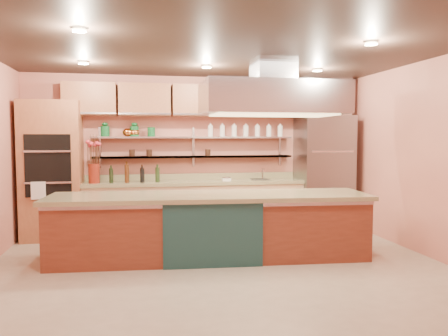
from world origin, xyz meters
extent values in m
cube|color=tan|center=(0.00, 0.00, -0.01)|extent=(6.00, 5.00, 0.02)
cube|color=black|center=(0.00, 0.00, 2.80)|extent=(6.00, 5.00, 0.02)
cube|color=#BE6D5A|center=(0.00, 2.50, 1.40)|extent=(6.00, 0.04, 2.80)
cube|color=#BE6D5A|center=(0.00, -2.50, 1.40)|extent=(6.00, 0.04, 2.80)
cube|color=#BE6D5A|center=(3.00, 0.00, 1.40)|extent=(0.04, 5.00, 2.80)
cube|color=#9A5838|center=(-2.45, 2.18, 1.15)|extent=(0.95, 0.64, 2.30)
cube|color=slate|center=(2.35, 2.14, 1.05)|extent=(0.95, 0.72, 2.10)
cube|color=tan|center=(-0.05, 2.20, 0.47)|extent=(3.84, 0.64, 0.93)
cube|color=#B0B1B7|center=(-0.05, 2.37, 1.35)|extent=(3.60, 0.26, 0.03)
cube|color=#B0B1B7|center=(-0.05, 2.37, 1.70)|extent=(3.60, 0.26, 0.03)
cube|color=#9A5838|center=(0.00, 2.32, 2.35)|extent=(4.60, 0.36, 0.55)
cube|color=#B0B1B7|center=(0.84, 0.52, 2.25)|extent=(2.00, 1.00, 0.45)
cube|color=#FFE5A5|center=(0.00, 0.20, 2.77)|extent=(4.00, 2.80, 0.02)
cube|color=brown|center=(-0.06, 0.52, 0.45)|extent=(4.40, 1.27, 0.91)
cylinder|color=maroon|center=(-1.78, 2.15, 1.09)|extent=(0.21, 0.21, 0.33)
cube|color=black|center=(-1.11, 2.15, 1.07)|extent=(0.92, 0.37, 0.29)
cube|color=silver|center=(0.50, 2.15, 0.97)|extent=(0.18, 0.15, 0.09)
cylinder|color=silver|center=(1.20, 2.25, 1.03)|extent=(0.03, 0.03, 0.20)
ellipsoid|color=#B36229|center=(-1.22, 2.37, 1.79)|extent=(0.20, 0.20, 0.15)
cylinder|color=#104E22|center=(-0.81, 2.37, 1.80)|extent=(0.15, 0.15, 0.16)
camera|label=1|loc=(-1.02, -5.46, 1.70)|focal=35.00mm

